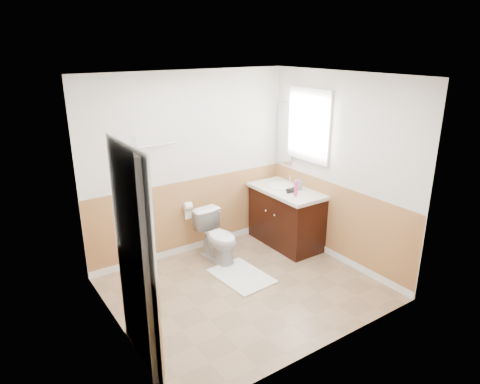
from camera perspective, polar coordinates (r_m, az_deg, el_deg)
floor at (r=5.34m, az=0.64°, el=-12.67°), size 3.00×3.00×0.00m
ceiling at (r=4.55m, az=0.75°, el=15.14°), size 3.00×3.00×0.00m
wall_back at (r=5.87m, az=-6.60°, el=3.54°), size 3.00×0.00×3.00m
wall_front at (r=3.88m, az=11.76°, el=-5.13°), size 3.00×0.00×3.00m
wall_left at (r=4.18m, az=-16.45°, el=-3.70°), size 0.00×3.00×3.00m
wall_right at (r=5.75m, az=13.06°, el=2.85°), size 0.00×3.00×3.00m
wainscot_back at (r=6.10m, az=-6.28°, el=-3.28°), size 3.00×0.00×3.00m
wainscot_front at (r=4.25m, az=10.94°, el=-14.33°), size 3.00×0.00×3.00m
wainscot_left at (r=4.52m, az=-15.40°, el=-12.46°), size 0.00×2.60×2.60m
wainscot_right at (r=5.99m, az=12.45°, el=-4.06°), size 0.00×2.60×2.60m
toilet at (r=5.84m, az=-2.95°, el=-5.93°), size 0.43×0.70×0.68m
bath_mat at (r=5.58m, az=0.19°, el=-11.07°), size 0.61×0.84×0.02m
vanity_cabinet at (r=6.31m, az=6.14°, el=-3.47°), size 0.55×1.10×0.80m
vanity_knob_left at (r=6.00m, az=4.61°, el=-3.08°), size 0.03×0.03×0.03m
vanity_knob_right at (r=6.15m, az=3.45°, el=-2.50°), size 0.03×0.03×0.03m
countertop at (r=6.15m, az=6.21°, el=0.16°), size 0.60×1.15×0.05m
sink_basin at (r=6.26m, az=5.40°, el=0.85°), size 0.36×0.36×0.02m
faucet at (r=6.35m, az=6.68°, el=1.65°), size 0.02×0.02×0.14m
lotion_bottle at (r=5.85m, az=7.41°, el=0.48°), size 0.05×0.05×0.22m
soap_dispenser at (r=6.13m, az=7.79°, el=1.10°), size 0.08×0.08×0.17m
hair_dryer_body at (r=6.01m, az=6.82°, el=0.26°), size 0.14×0.07×0.07m
hair_dryer_handle at (r=6.03m, az=6.32°, el=0.05°), size 0.03×0.03×0.07m
mirror_panel at (r=6.44m, az=5.94°, el=7.72°), size 0.02×0.35×0.90m
window_frame at (r=6.02m, az=9.12°, el=8.72°), size 0.04×0.80×1.00m
window_glass at (r=6.03m, az=9.23°, el=8.73°), size 0.01×0.70×0.90m
door at (r=3.92m, az=-12.62°, el=-8.68°), size 0.29×0.78×2.04m
door_frame at (r=3.89m, az=-13.68°, el=-8.81°), size 0.02×0.92×2.10m
door_knob at (r=4.25m, az=-13.50°, el=-7.53°), size 0.06×0.06×0.06m
towel_bar at (r=5.51m, az=-11.57°, el=6.01°), size 0.62×0.02×0.02m
tp_holder_bar at (r=5.93m, az=-6.92°, el=-1.88°), size 0.14×0.02×0.02m
tp_roll at (r=5.93m, az=-6.92°, el=-1.88°), size 0.10×0.11×0.11m
tp_sheet at (r=5.97m, az=-6.88°, el=-2.87°), size 0.10×0.01×0.16m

